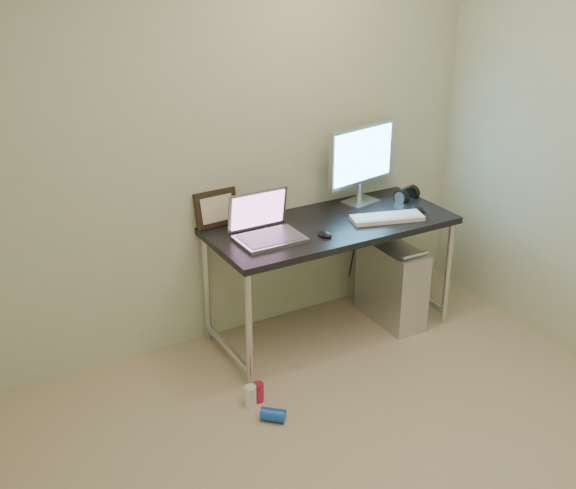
{
  "coord_description": "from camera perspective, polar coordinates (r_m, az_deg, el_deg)",
  "views": [
    {
      "loc": [
        -1.64,
        -1.96,
        2.4
      ],
      "look_at": [
        0.08,
        1.07,
        0.85
      ],
      "focal_mm": 45.0,
      "sensor_mm": 36.0,
      "label": 1
    }
  ],
  "objects": [
    {
      "name": "can_white",
      "position": [
        4.0,
        -2.98,
        -11.86
      ],
      "size": [
        0.08,
        0.08,
        0.12
      ],
      "primitive_type": "cylinder",
      "rotation": [
        0.0,
        0.0,
        0.25
      ],
      "color": "white",
      "rests_on": "ground"
    },
    {
      "name": "mouse_right",
      "position": [
        4.6,
        10.2,
        2.83
      ],
      "size": [
        0.08,
        0.12,
        0.04
      ],
      "primitive_type": "ellipsoid",
      "rotation": [
        0.0,
        0.0,
        -0.07
      ],
      "color": "black",
      "rests_on": "desk"
    },
    {
      "name": "tower_computer",
      "position": [
        4.74,
        8.17,
        -3.04
      ],
      "size": [
        0.23,
        0.51,
        0.56
      ],
      "rotation": [
        0.0,
        0.0,
        -0.02
      ],
      "color": "silver",
      "rests_on": "ground"
    },
    {
      "name": "desk",
      "position": [
        4.4,
        3.41,
        0.73
      ],
      "size": [
        1.5,
        0.66,
        0.75
      ],
      "color": "black",
      "rests_on": "ground"
    },
    {
      "name": "webcam",
      "position": [
        4.4,
        -2.62,
        3.25
      ],
      "size": [
        0.05,
        0.04,
        0.13
      ],
      "rotation": [
        0.0,
        0.0,
        -0.18
      ],
      "color": "silver",
      "rests_on": "desk"
    },
    {
      "name": "keyboard",
      "position": [
        4.44,
        7.83,
        2.1
      ],
      "size": [
        0.46,
        0.26,
        0.03
      ],
      "primitive_type": "cube",
      "rotation": [
        0.0,
        0.0,
        -0.29
      ],
      "color": "white",
      "rests_on": "desk"
    },
    {
      "name": "can_blue",
      "position": [
        3.9,
        -1.17,
        -13.31
      ],
      "size": [
        0.14,
        0.14,
        0.07
      ],
      "primitive_type": "cylinder",
      "rotation": [
        1.57,
        0.0,
        0.82
      ],
      "color": "blue",
      "rests_on": "ground"
    },
    {
      "name": "cable_b",
      "position": [
        4.95,
        6.28,
        -0.23
      ],
      "size": [
        0.02,
        0.11,
        0.71
      ],
      "primitive_type": "cylinder",
      "rotation": [
        0.14,
        0.0,
        0.09
      ],
      "color": "black",
      "rests_on": "ground"
    },
    {
      "name": "wall_back",
      "position": [
        4.21,
        -5.6,
        8.03
      ],
      "size": [
        3.5,
        0.02,
        2.5
      ],
      "primitive_type": "cube",
      "color": "beige",
      "rests_on": "ground"
    },
    {
      "name": "headphones",
      "position": [
        4.8,
        9.38,
        3.9
      ],
      "size": [
        0.18,
        0.11,
        0.11
      ],
      "rotation": [
        0.0,
        0.0,
        0.28
      ],
      "color": "black",
      "rests_on": "desk"
    },
    {
      "name": "laptop",
      "position": [
        4.13,
        -1.82,
        1.36
      ],
      "size": [
        0.37,
        0.31,
        0.26
      ],
      "rotation": [
        0.0,
        0.0,
        0.0
      ],
      "color": "silver",
      "rests_on": "desk"
    },
    {
      "name": "can_red",
      "position": [
        4.03,
        -2.36,
        -11.58
      ],
      "size": [
        0.07,
        0.07,
        0.11
      ],
      "primitive_type": "cylinder",
      "rotation": [
        0.0,
        0.0,
        -0.13
      ],
      "color": "#CA1C44",
      "rests_on": "ground"
    },
    {
      "name": "monitor",
      "position": [
        4.61,
        5.84,
        6.8
      ],
      "size": [
        0.54,
        0.2,
        0.51
      ],
      "rotation": [
        0.0,
        0.0,
        0.2
      ],
      "color": "silver",
      "rests_on": "desk"
    },
    {
      "name": "picture_frame",
      "position": [
        4.3,
        -5.68,
        2.87
      ],
      "size": [
        0.28,
        0.09,
        0.22
      ],
      "primitive_type": "cube",
      "rotation": [
        -0.21,
        0.0,
        0.06
      ],
      "color": "black",
      "rests_on": "desk"
    },
    {
      "name": "cable_a",
      "position": [
        4.91,
        5.3,
        -0.15
      ],
      "size": [
        0.01,
        0.16,
        0.69
      ],
      "primitive_type": "cylinder",
      "rotation": [
        0.21,
        0.0,
        0.0
      ],
      "color": "black",
      "rests_on": "ground"
    },
    {
      "name": "mouse_left",
      "position": [
        4.17,
        2.91,
        0.9
      ],
      "size": [
        0.08,
        0.11,
        0.04
      ],
      "primitive_type": "ellipsoid",
      "rotation": [
        0.0,
        0.0,
        0.1
      ],
      "color": "black",
      "rests_on": "desk"
    }
  ]
}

